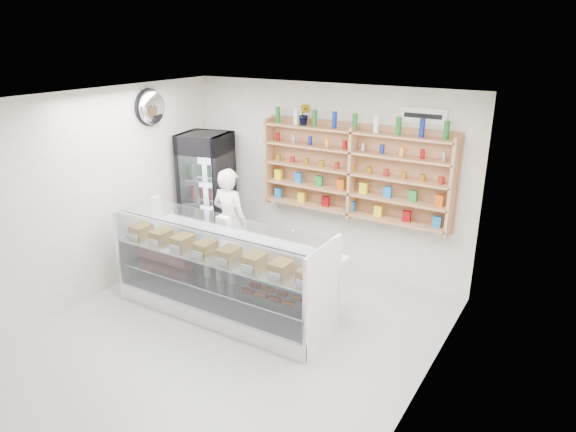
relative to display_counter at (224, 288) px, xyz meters
The scene contains 8 objects.
room 1.22m from the display_counter, 48.93° to the right, with size 5.00×5.00×5.00m.
display_counter is the anchor object (origin of this frame).
shop_worker 1.31m from the display_counter, 122.76° to the left, with size 0.59×0.39×1.63m, color white.
drinks_cooler 2.15m from the display_counter, 134.75° to the left, with size 0.85×0.83×1.99m.
wall_shelving 2.42m from the display_counter, 64.04° to the left, with size 2.84×0.28×1.33m.
potted_plant 2.74m from the display_counter, 86.49° to the left, with size 0.17×0.14×0.31m, color #1E6626.
security_mirror 2.83m from the display_counter, 157.49° to the left, with size 0.15×0.50×0.50m, color silver.
wall_sign 3.42m from the display_counter, 47.84° to the left, with size 0.62×0.03×0.20m, color white.
Camera 1 is at (3.38, -4.15, 3.47)m, focal length 32.00 mm.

